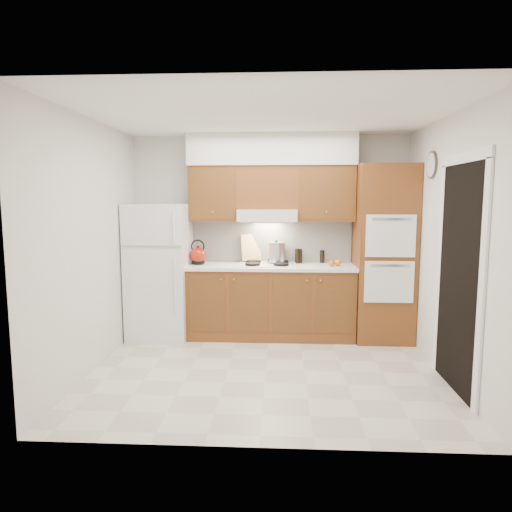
# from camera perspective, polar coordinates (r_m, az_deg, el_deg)

# --- Properties ---
(floor) EXTENTS (3.60, 3.60, 0.00)m
(floor) POSITION_cam_1_polar(r_m,az_deg,el_deg) (4.92, 1.24, -14.08)
(floor) COLOR beige
(floor) RESTS_ON ground
(ceiling) EXTENTS (3.60, 3.60, 0.00)m
(ceiling) POSITION_cam_1_polar(r_m,az_deg,el_deg) (4.66, 1.33, 17.25)
(ceiling) COLOR white
(ceiling) RESTS_ON wall_back
(wall_back) EXTENTS (3.60, 0.02, 2.60)m
(wall_back) POSITION_cam_1_polar(r_m,az_deg,el_deg) (6.11, 1.72, 2.61)
(wall_back) COLOR silver
(wall_back) RESTS_ON floor
(wall_left) EXTENTS (0.02, 3.00, 2.60)m
(wall_left) POSITION_cam_1_polar(r_m,az_deg,el_deg) (5.00, -19.80, 1.19)
(wall_left) COLOR silver
(wall_left) RESTS_ON floor
(wall_right) EXTENTS (0.02, 3.00, 2.60)m
(wall_right) POSITION_cam_1_polar(r_m,az_deg,el_deg) (4.90, 22.82, 0.94)
(wall_right) COLOR silver
(wall_right) RESTS_ON floor
(fridge) EXTENTS (0.75, 0.72, 1.72)m
(fridge) POSITION_cam_1_polar(r_m,az_deg,el_deg) (6.00, -11.92, -1.85)
(fridge) COLOR white
(fridge) RESTS_ON floor
(base_cabinets) EXTENTS (2.11, 0.60, 0.90)m
(base_cabinets) POSITION_cam_1_polar(r_m,az_deg,el_deg) (5.94, 1.86, -5.82)
(base_cabinets) COLOR brown
(base_cabinets) RESTS_ON floor
(countertop) EXTENTS (2.13, 0.62, 0.04)m
(countertop) POSITION_cam_1_polar(r_m,az_deg,el_deg) (5.84, 1.88, -1.35)
(countertop) COLOR white
(countertop) RESTS_ON base_cabinets
(backsplash) EXTENTS (2.11, 0.03, 0.56)m
(backsplash) POSITION_cam_1_polar(r_m,az_deg,el_deg) (6.10, 1.95, 1.85)
(backsplash) COLOR white
(backsplash) RESTS_ON countertop
(oven_cabinet) EXTENTS (0.70, 0.65, 2.20)m
(oven_cabinet) POSITION_cam_1_polar(r_m,az_deg,el_deg) (5.94, 15.65, 0.29)
(oven_cabinet) COLOR brown
(oven_cabinet) RESTS_ON floor
(upper_cab_left) EXTENTS (0.63, 0.33, 0.70)m
(upper_cab_left) POSITION_cam_1_polar(r_m,az_deg,el_deg) (5.98, -5.22, 7.76)
(upper_cab_left) COLOR brown
(upper_cab_left) RESTS_ON wall_back
(upper_cab_right) EXTENTS (0.73, 0.33, 0.70)m
(upper_cab_right) POSITION_cam_1_polar(r_m,az_deg,el_deg) (5.95, 8.67, 7.72)
(upper_cab_right) COLOR brown
(upper_cab_right) RESTS_ON wall_back
(range_hood) EXTENTS (0.75, 0.45, 0.15)m
(range_hood) POSITION_cam_1_polar(r_m,az_deg,el_deg) (5.87, 1.43, 5.12)
(range_hood) COLOR silver
(range_hood) RESTS_ON wall_back
(upper_cab_over_hood) EXTENTS (0.75, 0.33, 0.55)m
(upper_cab_over_hood) POSITION_cam_1_polar(r_m,az_deg,el_deg) (5.93, 1.46, 8.52)
(upper_cab_over_hood) COLOR brown
(upper_cab_over_hood) RESTS_ON range_hood
(soffit) EXTENTS (2.13, 0.36, 0.40)m
(soffit) POSITION_cam_1_polar(r_m,az_deg,el_deg) (5.94, 1.97, 13.11)
(soffit) COLOR silver
(soffit) RESTS_ON wall_back
(cooktop) EXTENTS (0.74, 0.50, 0.01)m
(cooktop) POSITION_cam_1_polar(r_m,az_deg,el_deg) (5.86, 1.40, -1.06)
(cooktop) COLOR white
(cooktop) RESTS_ON countertop
(doorway) EXTENTS (0.02, 0.90, 2.10)m
(doorway) POSITION_cam_1_polar(r_m,az_deg,el_deg) (4.60, 23.99, -2.63)
(doorway) COLOR black
(doorway) RESTS_ON floor
(wall_clock) EXTENTS (0.02, 0.30, 0.30)m
(wall_clock) POSITION_cam_1_polar(r_m,az_deg,el_deg) (5.41, 21.12, 10.57)
(wall_clock) COLOR #3F3833
(wall_clock) RESTS_ON wall_right
(kettle) EXTENTS (0.25, 0.25, 0.21)m
(kettle) POSITION_cam_1_polar(r_m,az_deg,el_deg) (5.95, -7.27, 0.08)
(kettle) COLOR maroon
(kettle) RESTS_ON countertop
(cutting_board) EXTENTS (0.28, 0.19, 0.35)m
(cutting_board) POSITION_cam_1_polar(r_m,az_deg,el_deg) (6.07, -0.64, 1.07)
(cutting_board) COLOR tan
(cutting_board) RESTS_ON countertop
(stock_pot) EXTENTS (0.31, 0.31, 0.25)m
(stock_pot) POSITION_cam_1_polar(r_m,az_deg,el_deg) (5.95, 2.55, 0.48)
(stock_pot) COLOR silver
(stock_pot) RESTS_ON cooktop
(condiment_a) EXTENTS (0.07, 0.07, 0.19)m
(condiment_a) POSITION_cam_1_polar(r_m,az_deg,el_deg) (6.04, 5.56, 0.00)
(condiment_a) COLOR black
(condiment_a) RESTS_ON countertop
(condiment_b) EXTENTS (0.07, 0.07, 0.20)m
(condiment_b) POSITION_cam_1_polar(r_m,az_deg,el_deg) (6.02, 5.17, 0.01)
(condiment_b) COLOR black
(condiment_b) RESTS_ON countertop
(condiment_c) EXTENTS (0.07, 0.07, 0.17)m
(condiment_c) POSITION_cam_1_polar(r_m,az_deg,el_deg) (6.11, 8.26, -0.07)
(condiment_c) COLOR black
(condiment_c) RESTS_ON countertop
(orange_near) EXTENTS (0.10, 0.10, 0.08)m
(orange_near) POSITION_cam_1_polar(r_m,az_deg,el_deg) (5.85, 10.21, -0.84)
(orange_near) COLOR #F99F0D
(orange_near) RESTS_ON countertop
(orange_far) EXTENTS (0.09, 0.09, 0.08)m
(orange_far) POSITION_cam_1_polar(r_m,az_deg,el_deg) (5.81, 9.45, -0.91)
(orange_far) COLOR orange
(orange_far) RESTS_ON countertop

